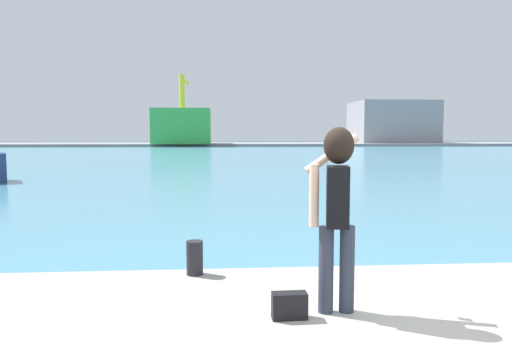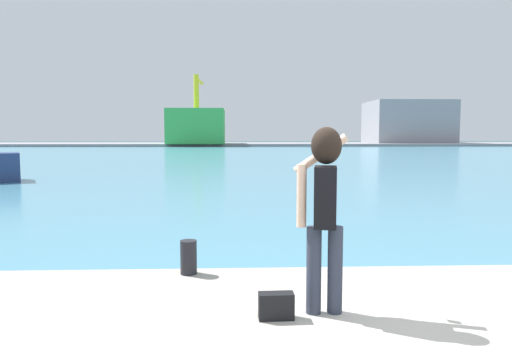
# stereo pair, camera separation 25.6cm
# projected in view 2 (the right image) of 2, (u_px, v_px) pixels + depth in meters

# --- Properties ---
(ground_plane) EXTENTS (220.00, 220.00, 0.00)m
(ground_plane) POSITION_uv_depth(u_px,v_px,m) (249.00, 154.00, 53.78)
(ground_plane) COLOR #334751
(harbor_water) EXTENTS (140.00, 100.00, 0.02)m
(harbor_water) POSITION_uv_depth(u_px,v_px,m) (248.00, 153.00, 55.77)
(harbor_water) COLOR teal
(harbor_water) RESTS_ON ground_plane
(far_shore_dock) EXTENTS (140.00, 20.00, 0.50)m
(far_shore_dock) POSITION_uv_depth(u_px,v_px,m) (243.00, 144.00, 95.57)
(far_shore_dock) COLOR gray
(far_shore_dock) RESTS_ON ground_plane
(person_photographer) EXTENTS (0.53, 0.56, 1.74)m
(person_photographer) POSITION_uv_depth(u_px,v_px,m) (324.00, 200.00, 4.33)
(person_photographer) COLOR #2D3342
(person_photographer) RESTS_ON quay_promenade
(handbag) EXTENTS (0.32, 0.15, 0.24)m
(handbag) POSITION_uv_depth(u_px,v_px,m) (276.00, 306.00, 4.26)
(handbag) COLOR black
(handbag) RESTS_ON quay_promenade
(harbor_bollard) EXTENTS (0.20, 0.20, 0.41)m
(harbor_bollard) POSITION_uv_depth(u_px,v_px,m) (189.00, 257.00, 5.63)
(harbor_bollard) COLOR black
(harbor_bollard) RESTS_ON quay_promenade
(warehouse_left) EXTENTS (10.54, 10.53, 6.48)m
(warehouse_left) POSITION_uv_depth(u_px,v_px,m) (196.00, 127.00, 89.15)
(warehouse_left) COLOR green
(warehouse_left) RESTS_ON far_shore_dock
(warehouse_right) EXTENTS (16.06, 13.21, 8.60)m
(warehouse_right) POSITION_uv_depth(u_px,v_px,m) (408.00, 122.00, 98.18)
(warehouse_right) COLOR gray
(warehouse_right) RESTS_ON far_shore_dock
(port_crane) EXTENTS (1.35, 8.74, 13.17)m
(port_crane) POSITION_uv_depth(u_px,v_px,m) (197.00, 102.00, 91.14)
(port_crane) COLOR yellow
(port_crane) RESTS_ON far_shore_dock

